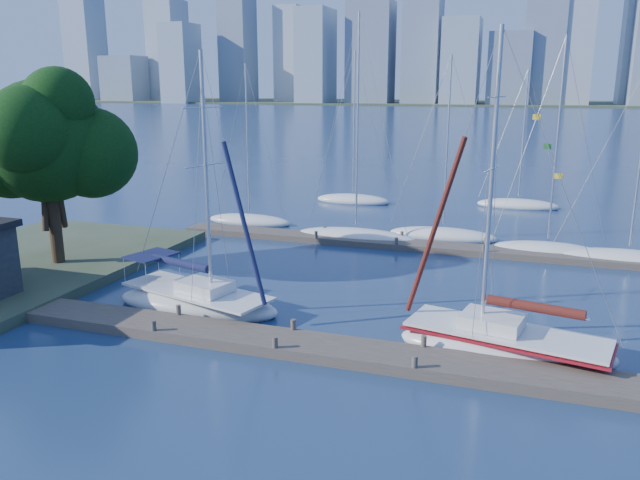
% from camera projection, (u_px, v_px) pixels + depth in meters
% --- Properties ---
extents(ground, '(700.00, 700.00, 0.00)m').
position_uv_depth(ground, '(285.00, 348.00, 23.12)').
color(ground, navy).
rests_on(ground, ground).
extents(near_dock, '(26.00, 2.00, 0.40)m').
position_uv_depth(near_dock, '(285.00, 343.00, 23.07)').
color(near_dock, '#453A32').
rests_on(near_dock, ground).
extents(far_dock, '(30.00, 1.80, 0.36)m').
position_uv_depth(far_dock, '(416.00, 246.00, 37.16)').
color(far_dock, '#453A32').
rests_on(far_dock, ground).
extents(far_shore, '(800.00, 100.00, 1.50)m').
position_uv_depth(far_shore, '(518.00, 104.00, 317.25)').
color(far_shore, '#38472D').
rests_on(far_shore, ground).
extents(tree, '(8.11, 7.38, 10.37)m').
position_uv_depth(tree, '(46.00, 139.00, 30.99)').
color(tree, black).
rests_on(tree, ground).
extents(sailboat_navy, '(7.94, 4.36, 11.34)m').
position_uv_depth(sailboat_navy, '(196.00, 289.00, 26.90)').
color(sailboat_navy, silver).
rests_on(sailboat_navy, ground).
extents(sailboat_maroon, '(7.97, 3.98, 11.96)m').
position_uv_depth(sailboat_maroon, '(506.00, 329.00, 22.42)').
color(sailboat_maroon, silver).
rests_on(sailboat_maroon, ground).
extents(bg_boat_0, '(6.47, 3.52, 11.17)m').
position_uv_depth(bg_boat_0, '(250.00, 220.00, 43.84)').
color(bg_boat_0, silver).
rests_on(bg_boat_0, ground).
extents(bg_boat_1, '(8.03, 5.29, 13.95)m').
position_uv_depth(bg_boat_1, '(356.00, 236.00, 39.10)').
color(bg_boat_1, silver).
rests_on(bg_boat_1, ground).
extents(bg_boat_2, '(6.92, 2.36, 11.58)m').
position_uv_depth(bg_boat_2, '(443.00, 235.00, 39.60)').
color(bg_boat_2, silver).
rests_on(bg_boat_2, ground).
extents(bg_boat_3, '(6.73, 3.98, 12.43)m').
position_uv_depth(bg_boat_3, '(547.00, 250.00, 35.83)').
color(bg_boat_3, silver).
rests_on(bg_boat_3, ground).
extents(bg_boat_4, '(8.40, 3.67, 11.29)m').
position_uv_depth(bg_boat_4, '(628.00, 259.00, 34.09)').
color(bg_boat_4, silver).
rests_on(bg_boat_4, ground).
extents(bg_boat_6, '(6.30, 2.44, 12.45)m').
position_uv_depth(bg_boat_6, '(353.00, 199.00, 51.61)').
color(bg_boat_6, silver).
rests_on(bg_boat_6, ground).
extents(bg_boat_7, '(6.67, 3.96, 11.02)m').
position_uv_depth(bg_boat_7, '(518.00, 205.00, 49.51)').
color(bg_boat_7, silver).
rests_on(bg_boat_7, ground).
extents(skyline, '(501.60, 51.31, 109.03)m').
position_uv_depth(skyline, '(581.00, 25.00, 273.98)').
color(skyline, '#839AA9').
rests_on(skyline, ground).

